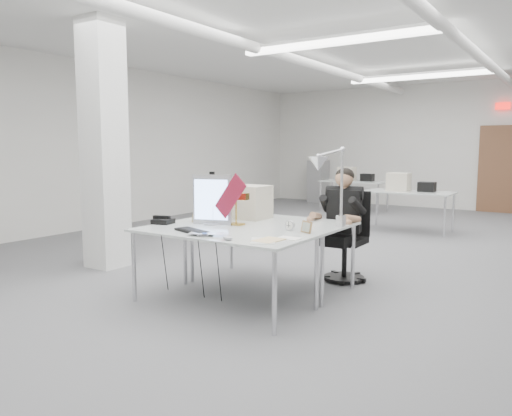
# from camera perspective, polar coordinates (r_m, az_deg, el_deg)

# --- Properties ---
(room_shell) EXTENTS (10.04, 14.04, 3.24)m
(room_shell) POSITION_cam_1_polar(r_m,az_deg,el_deg) (7.11, 9.41, 7.82)
(room_shell) COLOR #5C5C5F
(room_shell) RESTS_ON ground
(desk_main) EXTENTS (1.80, 0.90, 0.02)m
(desk_main) POSITION_cam_1_polar(r_m,az_deg,el_deg) (4.92, -3.87, -2.82)
(desk_main) COLOR silver
(desk_main) RESTS_ON room_shell
(desk_second) EXTENTS (1.80, 0.90, 0.02)m
(desk_second) POSITION_cam_1_polar(r_m,az_deg,el_deg) (5.65, 1.68, -1.53)
(desk_second) COLOR silver
(desk_second) RESTS_ON room_shell
(bg_desk_a) EXTENTS (1.60, 0.80, 0.02)m
(bg_desk_a) POSITION_cam_1_polar(r_m,az_deg,el_deg) (9.78, 17.07, 1.76)
(bg_desk_a) COLOR silver
(bg_desk_a) RESTS_ON room_shell
(bg_desk_b) EXTENTS (1.60, 0.80, 0.02)m
(bg_desk_b) POSITION_cam_1_polar(r_m,az_deg,el_deg) (12.51, 11.15, 3.01)
(bg_desk_b) COLOR silver
(bg_desk_b) RESTS_ON room_shell
(filing_cabinet) EXTENTS (0.45, 0.55, 1.20)m
(filing_cabinet) POSITION_cam_1_polar(r_m,az_deg,el_deg) (14.54, 7.11, 3.06)
(filing_cabinet) COLOR gray
(filing_cabinet) RESTS_ON room_shell
(office_chair) EXTENTS (0.61, 0.61, 1.03)m
(office_chair) POSITION_cam_1_polar(r_m,az_deg,el_deg) (5.98, 10.11, -3.38)
(office_chair) COLOR black
(office_chair) RESTS_ON room_shell
(seated_person) EXTENTS (0.61, 0.70, 0.91)m
(seated_person) POSITION_cam_1_polar(r_m,az_deg,el_deg) (5.88, 10.00, 0.24)
(seated_person) COLOR black
(seated_person) RESTS_ON office_chair
(monitor) EXTENTS (0.42, 0.17, 0.53)m
(monitor) POSITION_cam_1_polar(r_m,az_deg,el_deg) (5.34, -5.02, 0.97)
(monitor) COLOR #A9A9AE
(monitor) RESTS_ON desk_main
(pennant) EXTENTS (0.44, 0.07, 0.48)m
(pennant) POSITION_cam_1_polar(r_m,az_deg,el_deg) (5.14, -2.95, 1.36)
(pennant) COLOR maroon
(pennant) RESTS_ON monitor
(keyboard) EXTENTS (0.49, 0.29, 0.02)m
(keyboard) POSITION_cam_1_polar(r_m,az_deg,el_deg) (4.88, -7.20, -2.65)
(keyboard) COLOR black
(keyboard) RESTS_ON desk_main
(laptop) EXTENTS (0.38, 0.32, 0.03)m
(laptop) POSITION_cam_1_polar(r_m,az_deg,el_deg) (4.64, -5.88, -3.11)
(laptop) COLOR silver
(laptop) RESTS_ON desk_main
(mouse) EXTENTS (0.11, 0.07, 0.04)m
(mouse) POSITION_cam_1_polar(r_m,az_deg,el_deg) (4.45, -3.25, -3.44)
(mouse) COLOR #A1A2A6
(mouse) RESTS_ON desk_main
(bankers_lamp) EXTENTS (0.33, 0.17, 0.36)m
(bankers_lamp) POSITION_cam_1_polar(r_m,az_deg,el_deg) (5.29, -2.29, 0.01)
(bankers_lamp) COLOR gold
(bankers_lamp) RESTS_ON desk_main
(desk_phone) EXTENTS (0.23, 0.22, 0.05)m
(desk_phone) POSITION_cam_1_polar(r_m,az_deg,el_deg) (5.48, -10.57, -1.51)
(desk_phone) COLOR black
(desk_phone) RESTS_ON desk_main
(picture_frame_left) EXTENTS (0.14, 0.07, 0.10)m
(picture_frame_left) POSITION_cam_1_polar(r_m,az_deg,el_deg) (5.53, -6.87, -1.09)
(picture_frame_left) COLOR #A78847
(picture_frame_left) RESTS_ON desk_main
(picture_frame_right) EXTENTS (0.15, 0.10, 0.12)m
(picture_frame_right) POSITION_cam_1_polar(r_m,az_deg,el_deg) (4.83, 5.80, -2.17)
(picture_frame_right) COLOR olive
(picture_frame_right) RESTS_ON desk_main
(desk_clock) EXTENTS (0.11, 0.04, 0.10)m
(desk_clock) POSITION_cam_1_polar(r_m,az_deg,el_deg) (4.96, 3.86, -2.01)
(desk_clock) COLOR #ABABAF
(desk_clock) RESTS_ON desk_main
(paper_stack_a) EXTENTS (0.34, 0.37, 0.01)m
(paper_stack_a) POSITION_cam_1_polar(r_m,az_deg,el_deg) (4.40, 0.80, -3.75)
(paper_stack_a) COLOR silver
(paper_stack_a) RESTS_ON desk_main
(paper_stack_b) EXTENTS (0.22, 0.29, 0.01)m
(paper_stack_b) POSITION_cam_1_polar(r_m,az_deg,el_deg) (4.42, 1.47, -3.69)
(paper_stack_b) COLOR #DFBF85
(paper_stack_b) RESTS_ON desk_main
(paper_stack_c) EXTENTS (0.21, 0.15, 0.01)m
(paper_stack_c) POSITION_cam_1_polar(r_m,az_deg,el_deg) (4.53, 3.77, -3.46)
(paper_stack_c) COLOR white
(paper_stack_c) RESTS_ON desk_main
(beige_monitor) EXTENTS (0.40, 0.38, 0.38)m
(beige_monitor) POSITION_cam_1_polar(r_m,az_deg,el_deg) (5.78, -0.68, 0.70)
(beige_monitor) COLOR #BEB59E
(beige_monitor) RESTS_ON desk_second
(architect_lamp) EXTENTS (0.31, 0.66, 0.82)m
(architect_lamp) POSITION_cam_1_polar(r_m,az_deg,el_deg) (5.00, 8.60, 2.13)
(architect_lamp) COLOR silver
(architect_lamp) RESTS_ON desk_second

